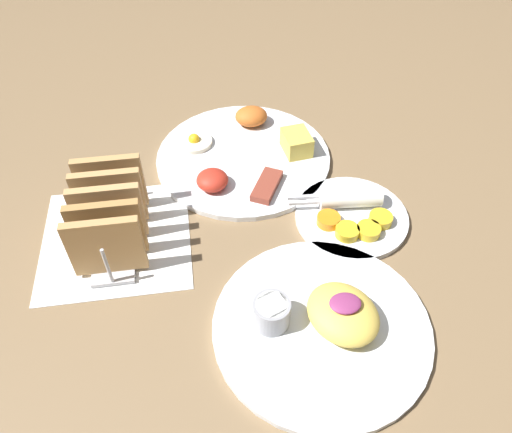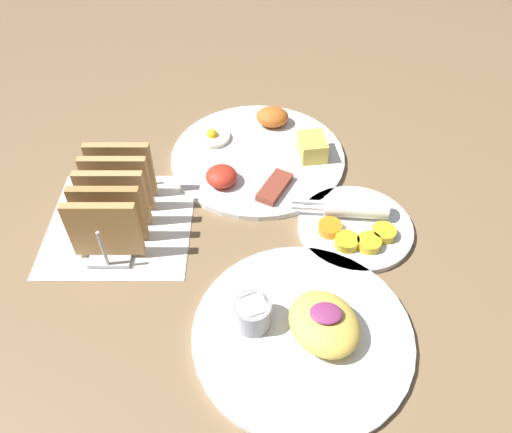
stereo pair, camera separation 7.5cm
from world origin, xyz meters
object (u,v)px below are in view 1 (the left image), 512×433
at_px(toast_rack, 109,215).
at_px(plate_breakfast, 245,154).
at_px(plate_foreground, 323,322).
at_px(plate_condiments, 352,214).

bearing_deg(toast_rack, plate_breakfast, 36.25).
bearing_deg(plate_breakfast, toast_rack, -143.75).
xyz_separation_m(plate_foreground, toast_rack, (-0.27, 0.20, 0.04)).
height_order(plate_condiments, plate_foreground, plate_foreground).
bearing_deg(plate_foreground, plate_breakfast, 98.76).
bearing_deg(plate_condiments, plate_foreground, -116.23).
xyz_separation_m(plate_breakfast, toast_rack, (-0.22, -0.16, 0.04)).
height_order(plate_breakfast, plate_foreground, plate_foreground).
xyz_separation_m(plate_breakfast, plate_condiments, (0.15, -0.17, 0.00)).
height_order(plate_breakfast, plate_condiments, plate_breakfast).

